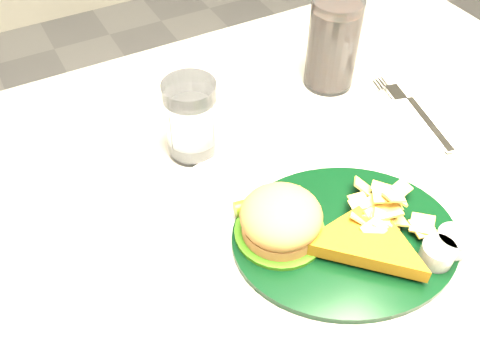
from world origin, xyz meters
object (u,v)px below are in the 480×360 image
object	(u,v)px
fork_napkin	(424,120)
table	(253,333)
cola_glass	(333,44)
dinner_plate	(348,223)
water_glass	(191,119)

from	to	relation	value
fork_napkin	table	bearing A→B (deg)	-164.39
table	cola_glass	bearing A→B (deg)	36.24
cola_glass	table	bearing A→B (deg)	-143.76
dinner_plate	cola_glass	xyz separation A→B (m)	(0.17, 0.28, 0.04)
fork_napkin	water_glass	bearing A→B (deg)	175.11
water_glass	table	bearing A→B (deg)	-72.79
cola_glass	fork_napkin	size ratio (longest dim) A/B	0.87
water_glass	fork_napkin	distance (m)	0.36
table	fork_napkin	xyz separation A→B (m)	(0.30, 0.01, 0.38)
table	cola_glass	xyz separation A→B (m)	(0.23, 0.17, 0.45)
water_glass	fork_napkin	size ratio (longest dim) A/B	0.69
table	cola_glass	size ratio (longest dim) A/B	8.18
fork_napkin	cola_glass	bearing A→B (deg)	127.69
table	water_glass	world-z (taller)	water_glass
table	dinner_plate	distance (m)	0.43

